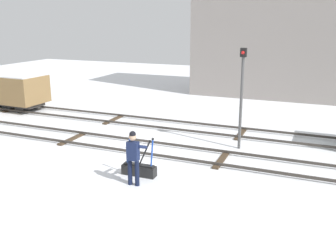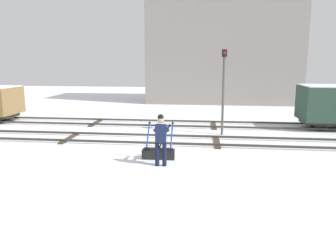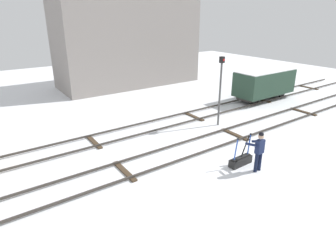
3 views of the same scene
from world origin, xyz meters
name	(u,v)px [view 1 (image 1 of 3)]	position (x,y,z in m)	size (l,w,h in m)	color
ground_plane	(141,149)	(0.00, 0.00, 0.00)	(60.00, 60.00, 0.00)	white
track_main_line	(141,147)	(0.00, 0.00, 0.11)	(44.00, 1.94, 0.18)	#38332D
track_siding_near	(173,125)	(0.00, 3.69, 0.11)	(44.00, 1.94, 0.18)	#38332D
switch_lever_frame	(139,169)	(1.17, -2.50, 0.25)	(1.25, 0.39, 1.45)	black
rail_worker	(133,154)	(1.36, -3.26, 1.07)	(0.54, 0.71, 1.88)	#111831
signal_post	(242,89)	(3.85, 1.70, 2.58)	(0.24, 0.32, 4.26)	#4C4C4C
apartment_building	(292,18)	(4.56, 14.94, 5.50)	(13.50, 5.51, 10.98)	gray
freight_car_mid_siding	(3,88)	(-11.36, 3.69, 1.27)	(5.70, 2.34, 2.18)	#2D2B28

